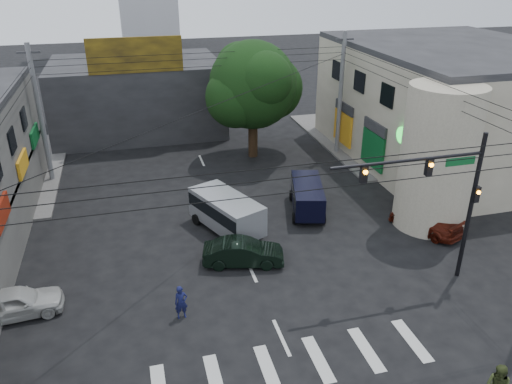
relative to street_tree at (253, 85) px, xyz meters
name	(u,v)px	position (x,y,z in m)	size (l,w,h in m)	color
ground	(262,294)	(-4.00, -17.00, -5.47)	(160.00, 160.00, 0.00)	black
sidewalk_far_right	(408,136)	(14.00, 1.00, -5.40)	(16.00, 16.00, 0.15)	#514F4C
building_right	(451,106)	(14.00, -4.00, -1.47)	(14.00, 18.00, 8.00)	gray
corner_column	(437,158)	(7.00, -13.00, -1.47)	(4.00, 4.00, 8.00)	gray
building_far	(138,96)	(-8.00, 9.00, -2.47)	(14.00, 10.00, 6.00)	#232326
billboard	(135,55)	(-8.00, 4.10, 1.83)	(7.00, 0.30, 2.60)	olive
street_tree	(253,85)	(0.00, 0.00, 0.00)	(6.40, 6.40, 8.70)	black
traffic_gantry	(442,188)	(3.82, -18.00, -0.64)	(7.10, 0.35, 7.20)	black
utility_pole_far_left	(40,116)	(-14.50, -1.00, -0.87)	(0.32, 0.32, 9.20)	#59595B
utility_pole_far_right	(340,95)	(6.50, -1.00, -0.87)	(0.32, 0.32, 9.20)	#59595B
dark_sedan	(243,253)	(-4.23, -14.40, -4.82)	(4.19, 2.29, 1.31)	black
white_compact	(15,303)	(-14.50, -15.79, -4.81)	(4.02, 1.91, 1.33)	#B2B2AE
maroon_sedan	(425,221)	(6.36, -13.70, -4.86)	(3.25, 4.54, 1.22)	#4A140A
silver_minivan	(227,214)	(-4.33, -10.87, -4.45)	(3.68, 5.16, 2.05)	gray
navy_van	(307,198)	(0.80, -9.80, -4.59)	(2.77, 4.70, 1.77)	black
traffic_officer	(181,302)	(-7.71, -17.69, -4.71)	(0.59, 0.42, 1.53)	#12153F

